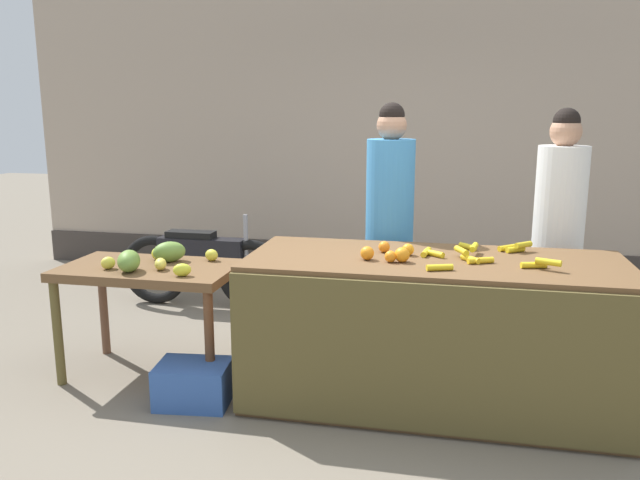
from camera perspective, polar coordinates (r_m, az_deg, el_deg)
name	(u,v)px	position (r m, az deg, el deg)	size (l,w,h in m)	color
ground_plane	(363,393)	(4.14, 3.95, -13.78)	(24.00, 24.00, 0.00)	#756B5B
market_wall_back	(406,127)	(6.69, 7.84, 10.15)	(8.40, 0.23, 3.27)	tan
fruit_stall_counter	(432,332)	(3.92, 10.16, -8.22)	(2.25, 0.93, 0.91)	brown
side_table_wooden	(149,280)	(4.33, -15.30, -3.58)	(1.15, 0.65, 0.77)	brown
banana_bunch_pile	(482,254)	(3.85, 14.54, -1.26)	(0.78, 0.71, 0.07)	gold
orange_pile	(390,252)	(3.74, 6.44, -1.13)	(0.31, 0.32, 0.09)	orange
mango_papaya_pile	(154,257)	(4.26, -14.93, -1.55)	(0.69, 0.56, 0.14)	yellow
vendor_woman_blue_shirt	(389,232)	(4.51, 6.33, 0.74)	(0.34, 0.34, 1.84)	#33333D
vendor_woman_white_shirt	(557,239)	(4.63, 20.82, 0.09)	(0.34, 0.34, 1.80)	#33333D
parked_motorcycle	(202,264)	(5.81, -10.70, -2.18)	(1.60, 0.18, 0.88)	black
produce_crate	(194,384)	(4.03, -11.45, -12.73)	(0.44, 0.32, 0.26)	#3359A5
produce_sack	(299,308)	(4.87, -1.97, -6.22)	(0.36, 0.30, 0.56)	tan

